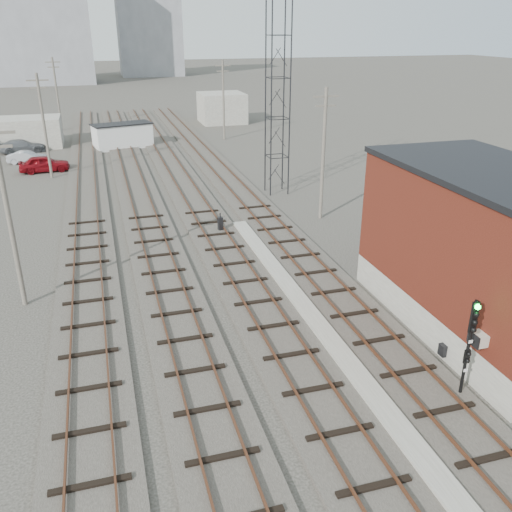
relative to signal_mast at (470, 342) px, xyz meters
name	(u,v)px	position (x,y,z in m)	size (l,w,h in m)	color
ground	(168,139)	(-3.70, 52.26, -2.37)	(320.00, 320.00, 0.00)	#282621
track_right	(229,181)	(-1.20, 31.26, -2.26)	(3.20, 90.00, 0.39)	#332D28
track_mid_right	(184,185)	(-5.20, 31.26, -2.26)	(3.20, 90.00, 0.39)	#332D28
track_mid_left	(136,188)	(-9.20, 31.26, -2.26)	(3.20, 90.00, 0.39)	#332D28
track_left	(87,192)	(-13.20, 31.26, -2.26)	(3.20, 90.00, 0.39)	#332D28
platform_curb	(316,324)	(-3.20, 6.26, -2.24)	(0.90, 28.00, 0.26)	gray
brick_building	(488,253)	(3.80, 4.25, 1.26)	(6.54, 12.20, 7.22)	gray
lattice_tower	(278,98)	(1.80, 27.26, 5.13)	(1.60, 1.60, 15.00)	black
utility_pole_left_a	(8,212)	(-16.20, 12.26, 2.43)	(1.80, 0.24, 9.00)	#595147
utility_pole_left_b	(44,124)	(-16.20, 37.26, 2.43)	(1.80, 0.24, 9.00)	#595147
utility_pole_left_c	(57,92)	(-16.20, 62.26, 2.43)	(1.80, 0.24, 9.00)	#595147
utility_pole_right_a	(323,151)	(2.80, 20.26, 2.43)	(1.80, 0.24, 9.00)	#595147
utility_pole_right_b	(223,98)	(2.80, 50.26, 2.43)	(1.80, 0.24, 9.00)	#595147
apartment_left	(37,13)	(-21.70, 127.26, 12.63)	(22.00, 14.00, 30.00)	gray
apartment_right	(149,23)	(4.30, 142.26, 10.63)	(16.00, 12.00, 26.00)	gray
shed_left	(24,133)	(-19.70, 52.26, -0.77)	(8.00, 5.00, 3.20)	gray
shed_right	(222,108)	(5.30, 62.26, -0.37)	(6.00, 6.00, 4.00)	gray
signal_mast	(470,342)	(0.00, 0.00, 0.00)	(0.40, 0.41, 4.03)	gray
switch_stand	(220,224)	(-4.70, 19.37, -1.77)	(0.34, 0.34, 1.25)	black
site_trailer	(123,136)	(-9.15, 48.65, -1.00)	(6.91, 4.29, 2.70)	silver
car_red	(44,164)	(-16.93, 39.73, -1.60)	(1.81, 4.49, 1.53)	maroon
car_silver	(27,157)	(-18.77, 43.68, -1.76)	(1.29, 3.70, 1.22)	#A4A6AC
car_grey	(22,146)	(-19.76, 49.23, -1.68)	(1.92, 4.73, 1.37)	slate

